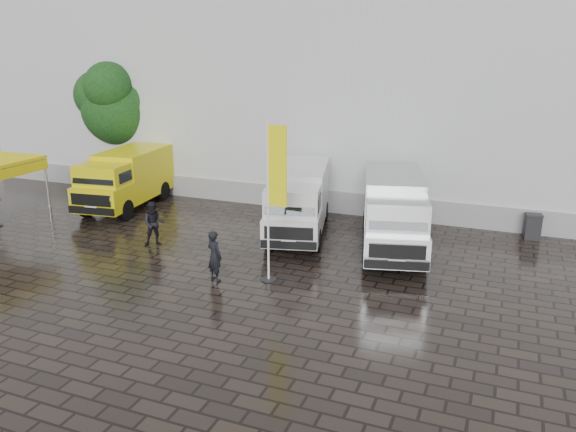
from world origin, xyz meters
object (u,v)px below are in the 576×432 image
(van_white, at_px, (299,202))
(wheelie_bin, at_px, (533,226))
(van_silver, at_px, (393,214))
(person_tent, at_px, (154,224))
(flagpole, at_px, (273,193))
(van_yellow, at_px, (126,180))
(person_front, at_px, (214,256))

(van_white, distance_m, wheelie_bin, 9.17)
(van_silver, relative_size, person_tent, 3.71)
(van_silver, xyz_separation_m, wheelie_bin, (4.84, 3.22, -0.85))
(person_tent, bearing_deg, flagpole, -47.55)
(flagpole, relative_size, wheelie_bin, 5.14)
(van_yellow, relative_size, flagpole, 1.08)
(flagpole, xyz_separation_m, wheelie_bin, (7.74, 7.54, -2.42))
(van_yellow, distance_m, person_front, 9.97)
(van_silver, bearing_deg, person_tent, -175.56)
(flagpole, height_order, wheelie_bin, flagpole)
(van_yellow, height_order, wheelie_bin, van_yellow)
(van_silver, height_order, person_tent, van_silver)
(van_white, relative_size, person_front, 3.61)
(van_white, relative_size, van_silver, 0.97)
(flagpole, height_order, person_tent, flagpole)
(wheelie_bin, distance_m, person_tent, 14.60)
(van_white, relative_size, wheelie_bin, 5.96)
(person_front, distance_m, person_tent, 4.33)
(person_tent, bearing_deg, van_silver, -14.00)
(van_yellow, distance_m, flagpole, 11.20)
(van_white, xyz_separation_m, wheelie_bin, (8.68, 2.82, -0.80))
(van_white, bearing_deg, van_yellow, 161.83)
(van_silver, relative_size, flagpole, 1.20)
(van_yellow, xyz_separation_m, van_white, (8.77, -0.62, 0.01))
(van_silver, bearing_deg, wheelie_bin, 19.40)
(wheelie_bin, bearing_deg, van_white, -169.88)
(van_silver, height_order, wheelie_bin, van_silver)
(person_tent, bearing_deg, van_yellow, 104.58)
(van_white, distance_m, van_silver, 3.86)
(van_yellow, distance_m, person_tent, 5.71)
(van_silver, distance_m, person_tent, 8.91)
(flagpole, bearing_deg, person_front, -159.40)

